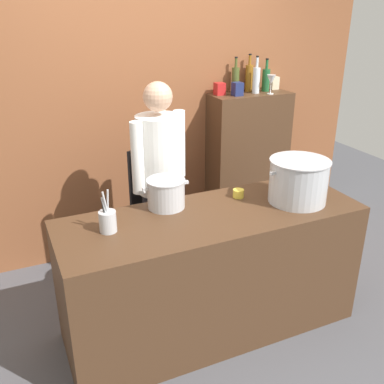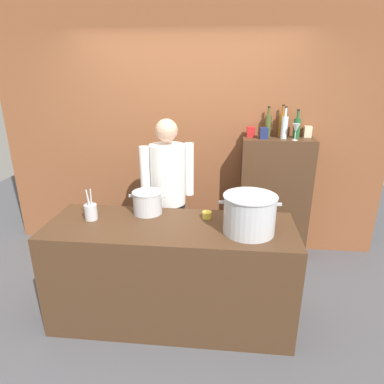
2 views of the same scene
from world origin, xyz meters
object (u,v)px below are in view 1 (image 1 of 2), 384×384
at_px(stockpot_small, 166,193).
at_px(spice_tin_navy, 237,89).
at_px(butter_jar, 238,193).
at_px(spice_tin_cream, 274,83).
at_px(spice_tin_red, 220,89).
at_px(wine_bottle_olive, 235,79).
at_px(wine_glass_short, 271,80).
at_px(utensil_crock, 108,221).
at_px(wine_bottle_clear, 256,80).
at_px(chef, 160,175).
at_px(stockpot_large, 298,181).
at_px(wine_bottle_green, 266,79).
at_px(wine_bottle_amber, 249,77).

distance_m(stockpot_small, spice_tin_navy, 1.47).
relative_size(stockpot_small, butter_jar, 4.13).
height_order(spice_tin_cream, spice_tin_red, spice_tin_cream).
distance_m(wine_bottle_olive, wine_glass_short, 0.32).
relative_size(spice_tin_cream, spice_tin_navy, 1.01).
bearing_deg(utensil_crock, wine_bottle_clear, 33.76).
xyz_separation_m(chef, utensil_crock, (-0.55, -0.59, 0.01)).
height_order(stockpot_large, spice_tin_red, spice_tin_red).
xyz_separation_m(utensil_crock, wine_bottle_green, (1.83, 1.18, 0.53)).
distance_m(wine_glass_short, spice_tin_red, 0.47).
bearing_deg(spice_tin_red, spice_tin_navy, -36.49).
bearing_deg(wine_bottle_olive, spice_tin_cream, 0.87).
bearing_deg(stockpot_large, wine_bottle_clear, 71.80).
distance_m(butter_jar, spice_tin_navy, 1.24).
distance_m(stockpot_large, wine_bottle_green, 1.47).
distance_m(chef, wine_bottle_amber, 1.43).
xyz_separation_m(stockpot_large, utensil_crock, (-1.29, 0.10, -0.08)).
bearing_deg(utensil_crock, stockpot_large, -4.57).
xyz_separation_m(chef, butter_jar, (0.41, -0.47, -0.04)).
distance_m(wine_bottle_clear, wine_bottle_green, 0.14).
relative_size(chef, stockpot_large, 3.58).
height_order(utensil_crock, wine_bottle_amber, wine_bottle_amber).
bearing_deg(wine_bottle_green, chef, -155.19).
distance_m(wine_bottle_green, wine_glass_short, 0.14).
height_order(wine_bottle_green, spice_tin_navy, wine_bottle_green).
xyz_separation_m(stockpot_small, spice_tin_red, (0.92, 1.02, 0.45)).
xyz_separation_m(stockpot_large, wine_bottle_olive, (0.25, 1.34, 0.47)).
height_order(stockpot_large, wine_bottle_amber, wine_bottle_amber).
xyz_separation_m(wine_bottle_olive, spice_tin_red, (-0.18, -0.04, -0.07)).
bearing_deg(chef, butter_jar, 105.55).
height_order(stockpot_large, spice_tin_cream, spice_tin_cream).
height_order(stockpot_large, spice_tin_navy, spice_tin_navy).
bearing_deg(chef, spice_tin_red, -168.80).
xyz_separation_m(stockpot_large, spice_tin_red, (0.07, 1.30, 0.40)).
bearing_deg(wine_bottle_olive, stockpot_large, -100.48).
bearing_deg(utensil_crock, wine_bottle_amber, 36.34).
bearing_deg(spice_tin_red, stockpot_large, -93.02).
height_order(chef, butter_jar, chef).
bearing_deg(butter_jar, utensil_crock, -172.94).
bearing_deg(spice_tin_navy, wine_bottle_amber, 34.63).
relative_size(stockpot_large, spice_tin_red, 4.33).
relative_size(chef, wine_bottle_amber, 4.92).
xyz_separation_m(wine_glass_short, spice_tin_cream, (0.16, 0.20, -0.06)).
distance_m(spice_tin_cream, spice_tin_red, 0.60).
bearing_deg(wine_bottle_clear, wine_bottle_olive, 148.26).
relative_size(wine_bottle_clear, spice_tin_cream, 2.79).
height_order(butter_jar, wine_bottle_green, wine_bottle_green).
bearing_deg(spice_tin_navy, wine_bottle_green, 12.76).
relative_size(chef, spice_tin_red, 15.49).
bearing_deg(stockpot_large, butter_jar, 146.32).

